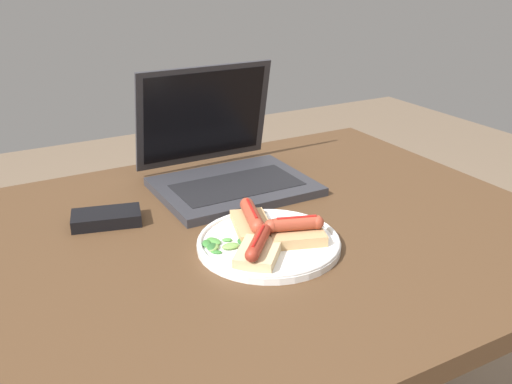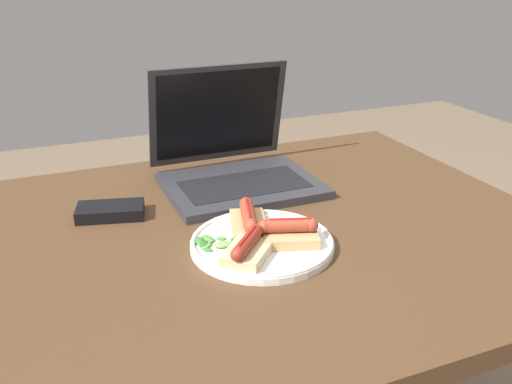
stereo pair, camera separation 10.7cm
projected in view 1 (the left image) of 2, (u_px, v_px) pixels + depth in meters
The scene contains 8 objects.
desk at pixel (269, 263), 1.11m from camera, with size 1.07×0.89×0.72m.
laptop at pixel (225, 165), 1.25m from camera, with size 0.32×0.30×0.25m.
plate at pixel (269, 242), 0.99m from camera, with size 0.25×0.25×0.02m.
sausage_toast_left at pixel (294, 231), 0.99m from camera, with size 0.11×0.10×0.04m.
sausage_toast_middle at pixel (252, 220), 1.02m from camera, with size 0.09×0.13×0.04m.
sausage_toast_right at pixel (258, 249), 0.93m from camera, with size 0.11×0.11×0.04m.
salad_pile at pixel (219, 245), 0.97m from camera, with size 0.08×0.06×0.01m.
external_drive at pixel (106, 218), 1.07m from camera, with size 0.14×0.10×0.02m.
Camera 1 is at (-0.49, -0.83, 1.20)m, focal length 40.00 mm.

